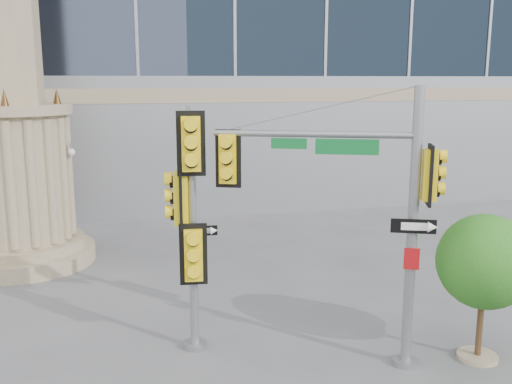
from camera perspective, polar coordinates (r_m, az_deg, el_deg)
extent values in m
plane|color=#545456|center=(11.92, 2.16, -18.16)|extent=(120.00, 120.00, 0.00)
cylinder|color=gray|center=(20.06, -22.08, -5.87)|extent=(4.40, 4.40, 0.50)
cylinder|color=gray|center=(19.95, -22.16, -4.77)|extent=(3.80, 3.80, 0.30)
cylinder|color=gray|center=(19.50, -22.62, 1.33)|extent=(3.00, 3.00, 4.00)
cylinder|color=gray|center=(19.29, -23.10, 7.63)|extent=(3.50, 3.50, 0.30)
cone|color=#472D14|center=(19.10, -19.30, 9.07)|extent=(0.24, 0.24, 0.50)
cylinder|color=slate|center=(12.79, 14.69, -16.10)|extent=(0.54, 0.54, 0.11)
cylinder|color=slate|center=(11.79, 15.36, -3.84)|extent=(0.21, 0.21, 5.73)
cylinder|color=slate|center=(11.39, 5.74, 5.77)|extent=(3.77, 1.64, 0.13)
cube|color=#0C6629|center=(11.38, 9.08, 4.48)|extent=(1.16, 0.51, 0.31)
cube|color=yellow|center=(11.67, -2.79, 3.35)|extent=(0.59, 0.45, 1.19)
cube|color=yellow|center=(11.59, 16.96, 1.63)|extent=(0.45, 0.59, 1.19)
cube|color=black|center=(11.62, 15.47, -3.32)|extent=(0.82, 0.36, 0.29)
cube|color=#A10E12|center=(11.80, 15.30, -6.47)|extent=(0.29, 0.14, 0.44)
cylinder|color=slate|center=(13.15, -6.10, -14.95)|extent=(0.51, 0.51, 0.13)
cylinder|color=slate|center=(12.24, -6.35, -3.98)|extent=(0.19, 0.19, 5.31)
cube|color=yellow|center=(11.65, -6.52, 4.83)|extent=(0.61, 0.36, 1.33)
cube|color=yellow|center=(12.06, -7.53, -0.60)|extent=(0.36, 0.61, 1.33)
cube|color=yellow|center=(12.13, -6.28, -6.21)|extent=(0.61, 0.36, 1.33)
cube|color=black|center=(12.10, -5.43, -3.87)|extent=(0.66, 0.10, 0.21)
cylinder|color=gray|center=(13.49, 21.26, -15.07)|extent=(0.85, 0.85, 0.09)
cylinder|color=#382314|center=(13.16, 21.50, -11.94)|extent=(0.13, 0.13, 1.69)
sphere|color=#295D15|center=(12.73, 21.92, -6.46)|extent=(1.97, 1.97, 1.97)
sphere|color=#295D15|center=(13.23, 22.76, -7.15)|extent=(1.22, 1.22, 1.22)
sphere|color=#295D15|center=(12.43, 21.22, -7.96)|extent=(1.03, 1.03, 1.03)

